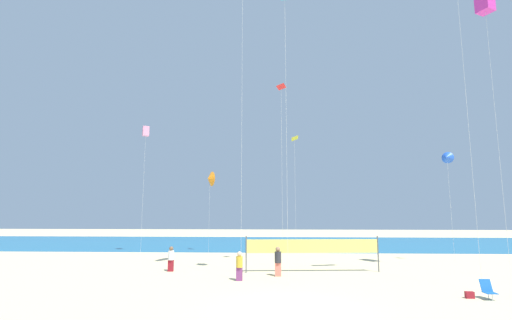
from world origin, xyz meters
name	(u,v)px	position (x,y,z in m)	size (l,w,h in m)	color
ground_plane	(289,311)	(0.00, 0.00, 0.00)	(120.00, 120.00, 0.00)	beige
ocean_band	(277,243)	(0.00, 29.80, 0.00)	(120.00, 20.00, 0.01)	#1E6B99
beachgoer_charcoal_shirt	(278,260)	(-0.30, 7.66, 0.98)	(0.42, 0.42, 1.83)	#EA7260
beachgoer_white_shirt	(171,258)	(-7.62, 9.14, 0.89)	(0.38, 0.38, 1.67)	maroon
beachgoer_mustard_shirt	(239,265)	(-2.64, 6.14, 0.91)	(0.39, 0.39, 1.70)	#7A3872
folding_beach_chair	(488,289)	(9.52, 2.32, 0.47)	(0.52, 0.65, 0.89)	#1959B2
volleyball_net	(312,247)	(2.07, 9.19, 1.64)	(9.05, 0.75, 2.40)	#4C4C51
beach_handbag	(470,295)	(8.73, 2.44, 0.16)	(0.39, 0.20, 0.31)	maroon
kite_red_diamond	(281,89)	(0.10, 11.12, 13.56)	(0.85, 0.86, 13.96)	silver
kite_yellow_diamond	(294,139)	(1.60, 19.02, 11.13)	(0.98, 0.98, 11.49)	silver
kite_magenta_box	(485,3)	(13.90, 7.44, 18.16)	(1.21, 1.21, 18.90)	silver
kite_blue_delta	(447,158)	(13.38, 13.08, 8.31)	(0.97, 0.92, 8.79)	silver
kite_orange_delta	(210,179)	(-6.91, 19.94, 7.27)	(1.21, 1.50, 8.02)	silver
kite_pink_box	(146,132)	(-12.94, 17.83, 11.74)	(0.79, 0.79, 12.24)	silver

